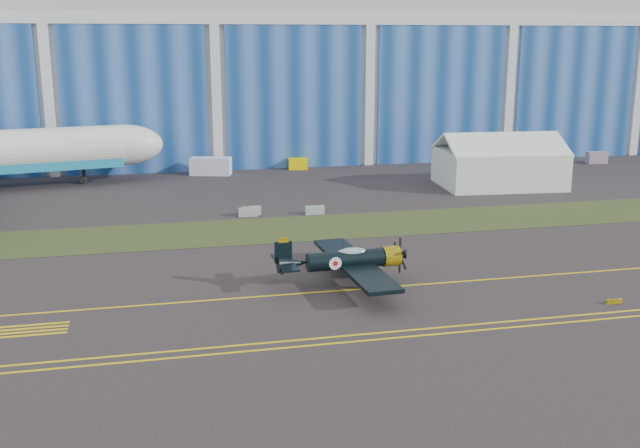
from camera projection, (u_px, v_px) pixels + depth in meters
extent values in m
plane|color=#322C2E|center=(277.00, 274.00, 59.18)|extent=(260.00, 260.00, 0.00)
cube|color=#475128|center=(253.00, 231.00, 72.42)|extent=(260.00, 10.00, 0.02)
cube|color=silver|center=(203.00, 58.00, 123.70)|extent=(220.00, 45.00, 30.00)
cube|color=navy|center=(216.00, 99.00, 103.33)|extent=(220.00, 0.60, 20.00)
cube|color=silver|center=(214.00, 20.00, 100.73)|extent=(220.00, 0.70, 1.20)
cube|color=yellow|center=(288.00, 294.00, 54.44)|extent=(200.00, 0.20, 0.02)
cube|color=yellow|center=(316.00, 345.00, 45.45)|extent=(80.00, 0.20, 0.02)
cube|color=yellow|center=(313.00, 339.00, 46.40)|extent=(80.00, 0.20, 0.02)
cube|color=yellow|center=(614.00, 301.00, 52.51)|extent=(1.20, 0.15, 0.35)
cube|color=silver|center=(211.00, 166.00, 102.00)|extent=(5.87, 3.64, 2.37)
cube|color=#FBDE00|center=(298.00, 164.00, 106.52)|extent=(2.90, 2.07, 1.56)
cube|color=gray|center=(597.00, 158.00, 111.52)|extent=(3.07, 1.92, 1.73)
cube|color=gray|center=(248.00, 212.00, 78.24)|extent=(2.01, 0.63, 0.90)
cube|color=gray|center=(251.00, 211.00, 78.89)|extent=(2.06, 0.84, 0.90)
cube|color=#8B9F99|center=(315.00, 210.00, 79.19)|extent=(2.03, 0.69, 0.90)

